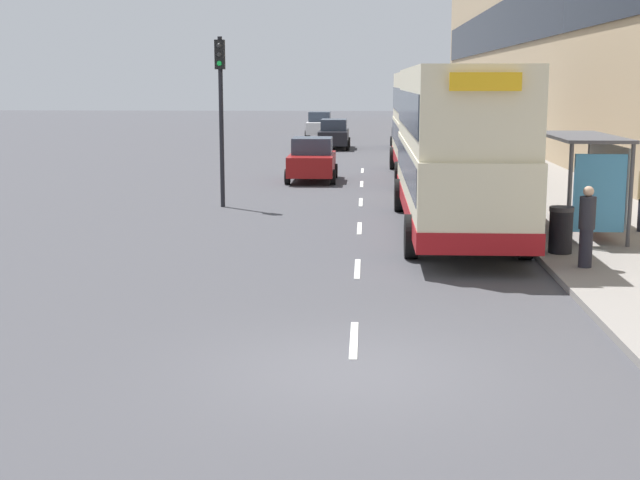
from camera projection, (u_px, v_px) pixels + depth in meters
ground_plane at (352, 371)px, 12.32m from camera, size 220.00×220.00×0.00m
pavement at (479, 152)px, 49.82m from camera, size 5.00×93.00×0.14m
lane_mark_0 at (354, 340)px, 13.80m from camera, size 0.12×2.00×0.01m
lane_mark_1 at (357, 269)px, 19.03m from camera, size 0.12×2.00×0.01m
lane_mark_2 at (359, 228)px, 24.27m from camera, size 0.12×2.00×0.01m
lane_mark_3 at (361, 202)px, 29.50m from camera, size 0.12×2.00×0.01m
lane_mark_4 at (362, 184)px, 34.73m from camera, size 0.12×2.00×0.01m
lane_mark_5 at (362, 171)px, 39.97m from camera, size 0.12×2.00×0.01m
bus_shelter at (591, 166)px, 22.19m from camera, size 1.60×4.20×2.48m
double_decker_bus_near at (455, 146)px, 23.23m from camera, size 2.85×11.49×4.30m
double_decker_bus_ahead at (428, 123)px, 36.41m from camera, size 2.85×11.34×4.30m
car_0 at (407, 133)px, 53.71m from camera, size 1.97×4.23×1.83m
car_1 at (312, 160)px, 35.66m from camera, size 1.97×3.84×1.74m
car_2 at (334, 134)px, 52.92m from camera, size 1.90×4.49×1.74m
car_3 at (320, 125)px, 63.03m from camera, size 1.90×4.12×1.83m
pedestrian_1 at (514, 180)px, 27.01m from camera, size 0.34×0.34×1.70m
pedestrian_2 at (587, 226)px, 18.39m from camera, size 0.34×0.34×1.70m
litter_bin at (561, 230)px, 19.99m from camera, size 0.55×0.55×1.05m
traffic_light_far_kerb at (221, 94)px, 27.81m from camera, size 0.30×0.32×5.32m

